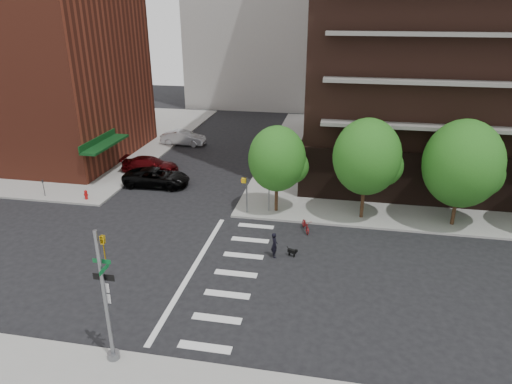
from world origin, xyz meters
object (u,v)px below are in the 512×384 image
Objects in this scene: fire_hydrant at (86,194)px; parked_car_black at (157,177)px; parked_car_silver at (183,138)px; traffic_signal at (107,308)px; parked_car_maroon at (150,165)px; dog_walker at (274,245)px; scooter at (306,225)px.

fire_hydrant is 0.14× the size of parked_car_black.
fire_hydrant is 15.93m from parked_car_silver.
parked_car_maroon is (-7.73, 22.15, -1.98)m from traffic_signal.
dog_walker is at bearing -148.38° from parked_car_silver.
parked_car_silver reaches higher than parked_car_maroon.
scooter is at bearing -140.23° from parked_car_silver.
scooter is at bearing -115.91° from parked_car_black.
traffic_signal is at bearing 130.60° from dog_walker.
parked_car_silver is (-1.79, 11.79, 0.03)m from parked_car_black.
fire_hydrant is at bearing 49.15° from dog_walker.
dog_walker is at bearing 61.55° from traffic_signal.
dog_walker is at bearing -130.93° from scooter.
traffic_signal is 3.83× the size of dog_walker.
fire_hydrant is at bearing 155.38° from scooter.
fire_hydrant reaches higher than scooter.
traffic_signal is 1.11× the size of parked_car_black.
dog_walker is at bearing -19.90° from fire_hydrant.
scooter is (14.55, -8.70, -0.29)m from parked_car_maroon.
dog_walker is at bearing -138.16° from parked_car_maroon.
traffic_signal is 3.64× the size of scooter.
parked_car_maroon reaches higher than fire_hydrant.
fire_hydrant is (-10.03, 15.29, -2.15)m from traffic_signal.
parked_car_maroon is 3.18× the size of dog_walker.
parked_car_maroon is at bearing 71.45° from fire_hydrant.
traffic_signal is 32.06m from parked_car_silver.
traffic_signal is 23.54m from parked_car_maroon.
traffic_signal is 15.25m from scooter.
parked_car_silver is (0.00, 8.90, 0.05)m from parked_car_maroon.
parked_car_silver is at bearing 81.70° from fire_hydrant.
parked_car_black is (4.09, 3.97, 0.20)m from fire_hydrant.
traffic_signal reaches higher than parked_car_silver.
fire_hydrant is at bearing 123.26° from traffic_signal.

